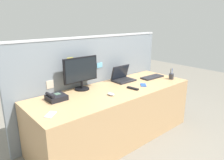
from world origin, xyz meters
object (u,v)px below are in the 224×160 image
at_px(laptop, 122,77).
at_px(cell_phone_blue_case, 143,85).
at_px(pen_cup, 171,76).
at_px(desktop_monitor, 81,72).
at_px(keyboard_main, 152,77).
at_px(tv_remote, 133,88).
at_px(cell_phone_white_slab, 50,115).
at_px(computer_mouse_right_hand, 111,94).
at_px(desk_phone, 56,97).

xyz_separation_m(laptop, cell_phone_blue_case, (0.07, -0.36, -0.05)).
bearing_deg(pen_cup, desktop_monitor, 159.03).
relative_size(keyboard_main, pen_cup, 2.27).
bearing_deg(tv_remote, cell_phone_blue_case, -5.79).
relative_size(laptop, cell_phone_white_slab, 2.38).
height_order(computer_mouse_right_hand, tv_remote, computer_mouse_right_hand).
relative_size(desktop_monitor, cell_phone_white_slab, 3.64).
bearing_deg(keyboard_main, laptop, 159.49).
height_order(desktop_monitor, laptop, desktop_monitor).
height_order(computer_mouse_right_hand, cell_phone_white_slab, computer_mouse_right_hand).
bearing_deg(cell_phone_white_slab, laptop, 67.32).
bearing_deg(laptop, keyboard_main, -22.70).
height_order(laptop, pen_cup, laptop).
bearing_deg(desk_phone, laptop, 3.42).
bearing_deg(laptop, pen_cup, -35.00).
bearing_deg(laptop, desktop_monitor, 174.72).
distance_m(laptop, cell_phone_blue_case, 0.37).
relative_size(desktop_monitor, keyboard_main, 1.27).
xyz_separation_m(keyboard_main, pen_cup, (0.16, -0.24, 0.03)).
bearing_deg(cell_phone_white_slab, computer_mouse_right_hand, 52.78).
relative_size(desktop_monitor, laptop, 1.53).
bearing_deg(laptop, computer_mouse_right_hand, -145.85).
bearing_deg(computer_mouse_right_hand, tv_remote, -12.17).
distance_m(laptop, cell_phone_white_slab, 1.40).
bearing_deg(computer_mouse_right_hand, cell_phone_blue_case, -10.11).
height_order(laptop, desk_phone, laptop).
relative_size(laptop, keyboard_main, 0.83).
distance_m(desktop_monitor, cell_phone_blue_case, 0.89).
bearing_deg(computer_mouse_right_hand, pen_cup, -14.12).
relative_size(pen_cup, cell_phone_blue_case, 1.23).
bearing_deg(desktop_monitor, keyboard_main, -12.69).
xyz_separation_m(desk_phone, computer_mouse_right_hand, (0.58, -0.30, -0.02)).
distance_m(desktop_monitor, keyboard_main, 1.21).
height_order(laptop, keyboard_main, laptop).
xyz_separation_m(cell_phone_white_slab, cell_phone_blue_case, (1.41, 0.03, 0.00)).
height_order(desktop_monitor, desk_phone, desktop_monitor).
relative_size(computer_mouse_right_hand, cell_phone_blue_case, 0.72).
bearing_deg(cell_phone_white_slab, desk_phone, 106.44).
relative_size(desk_phone, tv_remote, 1.24).
relative_size(desk_phone, cell_phone_white_slab, 1.56).
relative_size(cell_phone_white_slab, tv_remote, 0.80).
relative_size(desk_phone, cell_phone_blue_case, 1.52).
relative_size(computer_mouse_right_hand, cell_phone_white_slab, 0.74).
bearing_deg(cell_phone_white_slab, tv_remote, 51.72).
bearing_deg(cell_phone_white_slab, keyboard_main, 57.18).
relative_size(desktop_monitor, cell_phone_blue_case, 3.54).
distance_m(desk_phone, cell_phone_blue_case, 1.22).
xyz_separation_m(desktop_monitor, tv_remote, (0.52, -0.44, -0.23)).
bearing_deg(computer_mouse_right_hand, desktop_monitor, 97.62).
bearing_deg(laptop, cell_phone_blue_case, -79.65).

